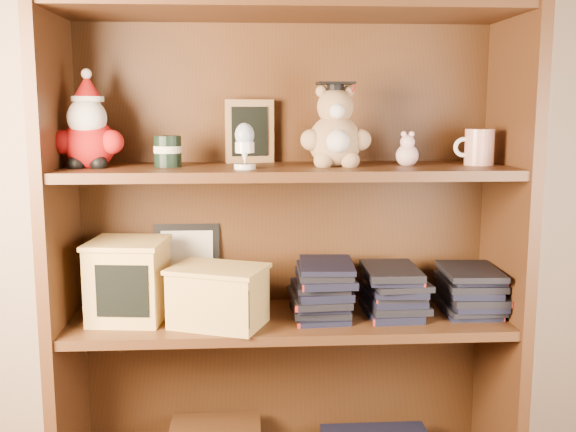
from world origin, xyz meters
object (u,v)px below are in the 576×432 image
bookcase (286,228)px  treats_box (128,280)px  grad_teddy_bear (335,134)px  teacher_mug (478,147)px

bookcase → treats_box: size_ratio=7.52×
bookcase → treats_box: 0.43m
bookcase → grad_teddy_bear: 0.29m
teacher_mug → grad_teddy_bear: bearing=-179.0°
teacher_mug → bookcase: bearing=174.2°
teacher_mug → treats_box: size_ratio=0.50×
treats_box → bookcase: bearing=7.1°
bookcase → teacher_mug: (0.50, -0.05, 0.22)m
grad_teddy_bear → bookcase: bearing=155.1°
teacher_mug → treats_box: 0.98m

